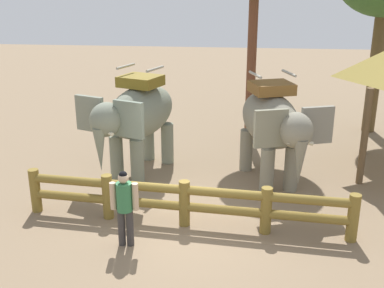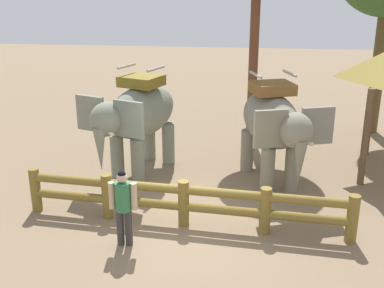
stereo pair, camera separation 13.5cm
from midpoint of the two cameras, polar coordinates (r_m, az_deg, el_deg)
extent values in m
plane|color=#7D674D|center=(10.71, -0.64, -9.69)|extent=(60.00, 60.00, 0.00)
cylinder|color=olive|center=(11.70, -17.98, -5.24)|extent=(0.24, 0.24, 1.05)
cylinder|color=olive|center=(10.96, -9.81, -6.21)|extent=(0.24, 0.24, 1.05)
cylinder|color=olive|center=(10.48, -0.65, -7.14)|extent=(0.24, 0.24, 1.05)
cylinder|color=olive|center=(10.29, 9.16, -7.94)|extent=(0.24, 0.24, 1.05)
cylinder|color=olive|center=(10.40, 19.08, -8.51)|extent=(0.24, 0.24, 1.05)
cylinder|color=olive|center=(10.51, -0.64, -7.51)|extent=(7.10, 0.76, 0.20)
cylinder|color=olive|center=(10.34, -0.65, -5.53)|extent=(7.10, 0.76, 0.20)
cylinder|color=gray|center=(12.72, -6.24, -2.02)|extent=(0.36, 0.36, 1.21)
cylinder|color=gray|center=(13.08, -8.68, -1.53)|extent=(0.36, 0.36, 1.21)
cylinder|color=gray|center=(14.03, -2.58, 0.10)|extent=(0.36, 0.36, 1.21)
cylinder|color=gray|center=(14.35, -4.89, 0.49)|extent=(0.36, 0.36, 1.21)
ellipsoid|color=gray|center=(13.20, -5.68, 3.96)|extent=(2.07, 2.97, 1.41)
ellipsoid|color=gray|center=(11.88, -9.90, 2.95)|extent=(1.04, 1.12, 0.86)
cube|color=gray|center=(11.62, -7.26, 2.98)|extent=(0.80, 0.39, 0.91)
cube|color=gray|center=(12.31, -11.80, 3.63)|extent=(0.80, 0.39, 0.91)
cone|color=gray|center=(11.85, -10.63, -0.64)|extent=(0.32, 0.32, 1.11)
cone|color=beige|center=(11.69, -9.88, 1.40)|extent=(0.38, 0.22, 0.15)
cone|color=beige|center=(11.88, -11.10, 1.61)|extent=(0.38, 0.22, 0.15)
cube|color=brown|center=(13.00, -5.80, 7.56)|extent=(1.28, 1.21, 0.28)
cylinder|color=#A59E8C|center=(12.69, -4.08, 9.00)|extent=(0.35, 0.79, 0.07)
cylinder|color=#A59E8C|center=(13.19, -7.56, 9.26)|extent=(0.35, 0.79, 0.07)
cylinder|color=gray|center=(12.39, 12.20, -2.98)|extent=(0.36, 0.36, 1.19)
cylinder|color=gray|center=(12.15, 9.36, -3.25)|extent=(0.36, 0.36, 1.19)
cylinder|color=gray|center=(13.77, 9.50, -0.55)|extent=(0.36, 0.36, 1.19)
cylinder|color=gray|center=(13.55, 6.92, -0.75)|extent=(0.36, 0.36, 1.19)
ellipsoid|color=gray|center=(12.61, 9.71, 2.94)|extent=(2.02, 2.93, 1.39)
ellipsoid|color=gray|center=(11.16, 12.73, 1.57)|extent=(1.01, 1.10, 0.85)
cube|color=gray|center=(11.50, 15.15, 2.14)|extent=(0.79, 0.38, 0.89)
cube|color=gray|center=(11.02, 9.77, 1.82)|extent=(0.79, 0.38, 0.89)
cone|color=gray|center=(11.12, 13.14, -2.25)|extent=(0.32, 0.32, 1.09)
cone|color=beige|center=(11.11, 13.84, 0.07)|extent=(0.37, 0.21, 0.15)
cone|color=beige|center=(10.98, 12.37, -0.04)|extent=(0.37, 0.21, 0.15)
cube|color=brown|center=(12.41, 9.92, 6.65)|extent=(1.25, 1.18, 0.28)
cylinder|color=#A59E8C|center=(12.51, 11.98, 8.30)|extent=(0.33, 0.78, 0.07)
cylinder|color=#A59E8C|center=(12.17, 8.00, 8.24)|extent=(0.33, 0.78, 0.07)
cylinder|color=#343131|center=(9.88, -7.23, -9.93)|extent=(0.15, 0.15, 0.78)
cylinder|color=#343131|center=(9.91, -8.22, -9.86)|extent=(0.15, 0.15, 0.78)
cylinder|color=#306F43|center=(9.58, -7.91, -6.28)|extent=(0.33, 0.33, 0.60)
cylinder|color=tan|center=(9.53, -6.58, -6.27)|extent=(0.13, 0.13, 0.57)
cylinder|color=tan|center=(9.63, -9.22, -6.12)|extent=(0.13, 0.13, 0.57)
sphere|color=tan|center=(9.42, -8.02, -4.04)|extent=(0.22, 0.22, 0.22)
sphere|color=black|center=(9.40, -8.03, -3.70)|extent=(0.17, 0.17, 0.17)
cylinder|color=brown|center=(15.49, 20.87, 3.36)|extent=(0.18, 0.18, 2.60)
cylinder|color=brown|center=(13.10, 20.43, 0.71)|extent=(0.18, 0.18, 2.60)
cylinder|color=brown|center=(15.71, 7.61, 9.38)|extent=(0.30, 0.30, 5.12)
cylinder|color=brown|center=(17.83, 21.66, 8.31)|extent=(0.44, 0.44, 4.48)
camera|label=1|loc=(0.07, -89.66, 0.12)|focal=44.37mm
camera|label=2|loc=(0.07, 90.34, -0.12)|focal=44.37mm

